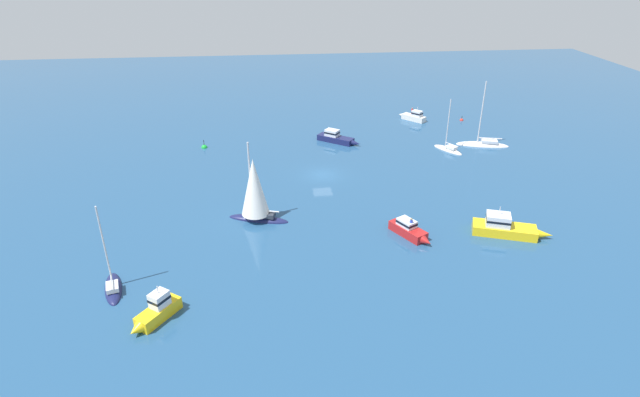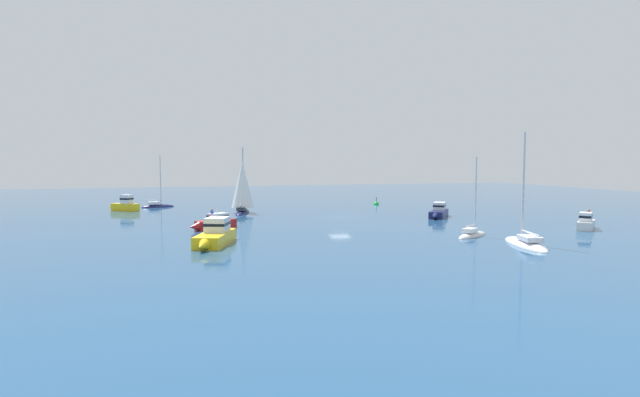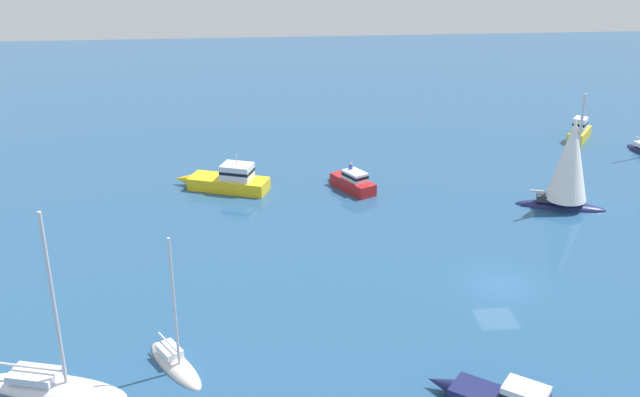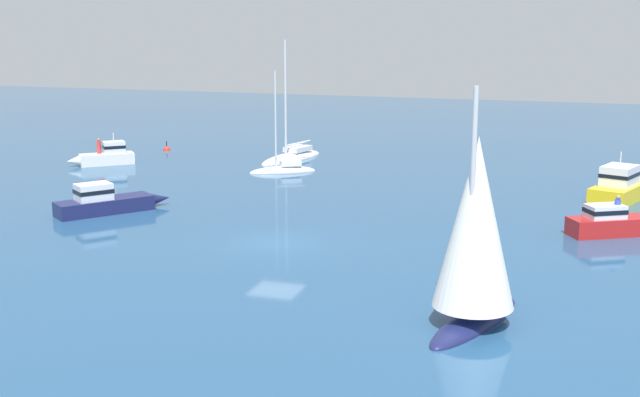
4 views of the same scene
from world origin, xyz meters
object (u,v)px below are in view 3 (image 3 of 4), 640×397
Objects in this scene: powerboat at (351,181)px; powerboat_1 at (580,131)px; ketch_1 at (52,387)px; launch at (228,180)px; sailboat at (569,166)px; sloop at (175,363)px.

powerboat is 1.12× the size of powerboat_1.
ketch_1 is 1.27× the size of launch.
ketch_1 reaches higher than powerboat.
sailboat reaches higher than powerboat_1.
sailboat is at bearing 45.29° from ketch_1.
sloop is 24.12m from launch.
sloop is 49.35m from powerboat_1.
sailboat is (18.13, -27.87, 3.24)m from sloop.
powerboat_1 is 35.10m from launch.
sloop reaches higher than launch.
launch is at bearing 87.82° from ketch_1.
sailboat is 39.15m from ketch_1.
sailboat is at bearing 90.97° from sloop.
ketch_1 is (-24.73, 17.94, -0.54)m from powerboat.
ketch_1 is (-19.58, 33.75, -3.23)m from sailboat.
sailboat is 0.93× the size of ketch_1.
ketch_1 reaches higher than sailboat.
ketch_1 is at bearing -108.16° from sloop.
sloop is 26.22m from powerboat.
powerboat_1 is 54.69m from ketch_1.
powerboat_1 is 0.46× the size of ketch_1.
sloop is 6.05m from ketch_1.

